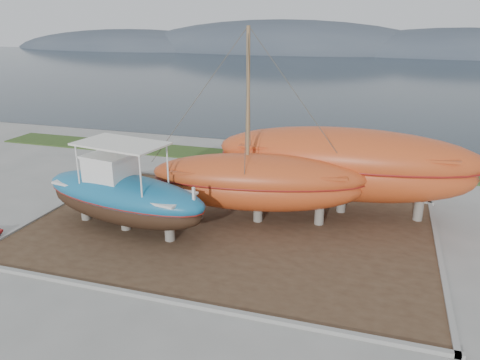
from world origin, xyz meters
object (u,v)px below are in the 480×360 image
(white_dinghy, at_px, (121,196))
(orange_sailboat, at_px, (259,130))
(orange_bare_hull, at_px, (344,172))
(blue_caique, at_px, (123,187))

(white_dinghy, relative_size, orange_sailboat, 0.40)
(orange_sailboat, relative_size, orange_bare_hull, 0.80)
(orange_bare_hull, bearing_deg, white_dinghy, -166.94)
(blue_caique, xyz_separation_m, orange_bare_hull, (9.17, 5.05, 0.01))
(blue_caique, relative_size, white_dinghy, 2.14)
(blue_caique, xyz_separation_m, orange_sailboat, (5.52, 2.70, 2.39))
(orange_bare_hull, bearing_deg, orange_sailboat, -148.34)
(white_dinghy, height_order, orange_bare_hull, orange_bare_hull)
(white_dinghy, bearing_deg, orange_sailboat, 26.18)
(blue_caique, distance_m, orange_bare_hull, 10.47)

